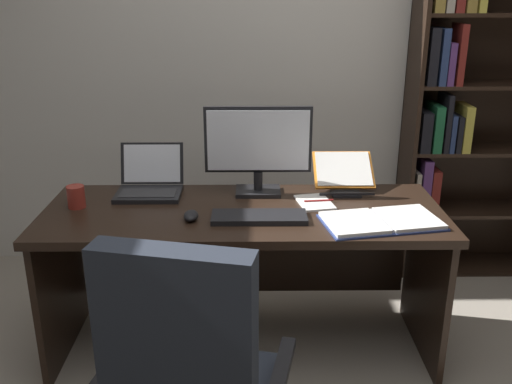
# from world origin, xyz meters

# --- Properties ---
(wall_back) EXTENTS (5.34, 0.12, 2.78)m
(wall_back) POSITION_xyz_m (0.00, 1.88, 1.39)
(wall_back) COLOR beige
(wall_back) RESTS_ON ground
(desk) EXTENTS (1.84, 0.70, 0.75)m
(desk) POSITION_xyz_m (-0.18, 0.86, 0.55)
(desk) COLOR black
(desk) RESTS_ON ground
(bookshelf) EXTENTS (0.90, 0.31, 1.97)m
(bookshelf) POSITION_xyz_m (1.13, 1.65, 0.97)
(bookshelf) COLOR black
(bookshelf) RESTS_ON ground
(monitor) EXTENTS (0.52, 0.16, 0.43)m
(monitor) POSITION_xyz_m (-0.11, 1.00, 0.97)
(monitor) COLOR black
(monitor) RESTS_ON desk
(laptop) EXTENTS (0.32, 0.29, 0.23)m
(laptop) POSITION_xyz_m (-0.65, 1.01, 0.80)
(laptop) COLOR black
(laptop) RESTS_ON desk
(keyboard) EXTENTS (0.42, 0.15, 0.02)m
(keyboard) POSITION_xyz_m (-0.11, 0.66, 0.76)
(keyboard) COLOR black
(keyboard) RESTS_ON desk
(computer_mouse) EXTENTS (0.06, 0.10, 0.04)m
(computer_mouse) POSITION_xyz_m (-0.41, 0.66, 0.77)
(computer_mouse) COLOR black
(computer_mouse) RESTS_ON desk
(reading_stand_with_book) EXTENTS (0.30, 0.26, 0.17)m
(reading_stand_with_book) POSITION_xyz_m (0.32, 1.06, 0.83)
(reading_stand_with_book) COLOR black
(reading_stand_with_book) RESTS_ON desk
(open_binder) EXTENTS (0.55, 0.36, 0.02)m
(open_binder) POSITION_xyz_m (0.42, 0.61, 0.76)
(open_binder) COLOR navy
(open_binder) RESTS_ON desk
(notepad) EXTENTS (0.19, 0.23, 0.01)m
(notepad) POSITION_xyz_m (0.16, 0.86, 0.75)
(notepad) COLOR silver
(notepad) RESTS_ON desk
(pen) EXTENTS (0.14, 0.02, 0.01)m
(pen) POSITION_xyz_m (0.18, 0.86, 0.76)
(pen) COLOR maroon
(pen) RESTS_ON notepad
(coffee_mug) EXTENTS (0.08, 0.08, 0.10)m
(coffee_mug) POSITION_xyz_m (-0.96, 0.82, 0.80)
(coffee_mug) COLOR maroon
(coffee_mug) RESTS_ON desk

